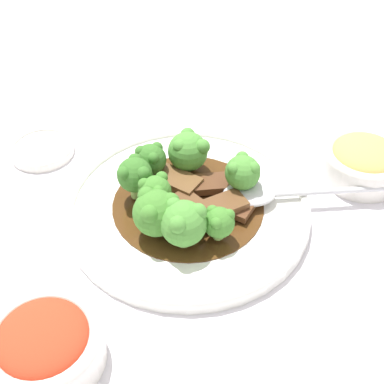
{
  "coord_description": "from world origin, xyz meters",
  "views": [
    {
      "loc": [
        -0.44,
        0.0,
        0.44
      ],
      "look_at": [
        0.0,
        0.0,
        0.03
      ],
      "focal_mm": 50.0,
      "sensor_mm": 36.0,
      "label": 1
    }
  ],
  "objects_px": {
    "serving_spoon": "(270,193)",
    "side_bowl_appetizer": "(367,161)",
    "broccoli_floret_0": "(195,151)",
    "broccoli_floret_7": "(223,222)",
    "broccoli_floret_5": "(159,191)",
    "sauce_dish": "(45,149)",
    "side_bowl_kimchi": "(50,345)",
    "broccoli_floret_2": "(155,159)",
    "broccoli_floret_3": "(139,174)",
    "broccoli_floret_6": "(247,172)",
    "beef_strip_4": "(221,210)",
    "broccoli_floret_1": "(160,212)",
    "beef_strip_2": "(218,183)",
    "beef_strip_0": "(184,209)",
    "beef_strip_3": "(247,205)",
    "beef_strip_1": "(177,180)",
    "broccoli_floret_4": "(188,222)",
    "main_plate": "(192,207)"
  },
  "relations": [
    {
      "from": "beef_strip_2",
      "to": "sauce_dish",
      "type": "height_order",
      "value": "beef_strip_2"
    },
    {
      "from": "broccoli_floret_3",
      "to": "broccoli_floret_6",
      "type": "distance_m",
      "value": 0.12
    },
    {
      "from": "broccoli_floret_2",
      "to": "broccoli_floret_3",
      "type": "bearing_deg",
      "value": 154.32
    },
    {
      "from": "beef_strip_3",
      "to": "broccoli_floret_1",
      "type": "bearing_deg",
      "value": 110.09
    },
    {
      "from": "beef_strip_4",
      "to": "broccoli_floret_4",
      "type": "xyz_separation_m",
      "value": [
        -0.04,
        0.04,
        0.02
      ]
    },
    {
      "from": "broccoli_floret_5",
      "to": "sauce_dish",
      "type": "bearing_deg",
      "value": 50.8
    },
    {
      "from": "broccoli_floret_0",
      "to": "broccoli_floret_7",
      "type": "height_order",
      "value": "broccoli_floret_0"
    },
    {
      "from": "broccoli_floret_3",
      "to": "broccoli_floret_2",
      "type": "bearing_deg",
      "value": -25.68
    },
    {
      "from": "broccoli_floret_7",
      "to": "serving_spoon",
      "type": "height_order",
      "value": "broccoli_floret_7"
    },
    {
      "from": "main_plate",
      "to": "broccoli_floret_3",
      "type": "height_order",
      "value": "broccoli_floret_3"
    },
    {
      "from": "beef_strip_4",
      "to": "broccoli_floret_7",
      "type": "distance_m",
      "value": 0.04
    },
    {
      "from": "beef_strip_3",
      "to": "side_bowl_appetizer",
      "type": "distance_m",
      "value": 0.17
    },
    {
      "from": "broccoli_floret_2",
      "to": "side_bowl_kimchi",
      "type": "bearing_deg",
      "value": 160.08
    },
    {
      "from": "broccoli_floret_1",
      "to": "serving_spoon",
      "type": "height_order",
      "value": "broccoli_floret_1"
    },
    {
      "from": "broccoli_floret_7",
      "to": "serving_spoon",
      "type": "bearing_deg",
      "value": -43.42
    },
    {
      "from": "beef_strip_0",
      "to": "beef_strip_1",
      "type": "distance_m",
      "value": 0.05
    },
    {
      "from": "broccoli_floret_5",
      "to": "side_bowl_appetizer",
      "type": "height_order",
      "value": "broccoli_floret_5"
    },
    {
      "from": "serving_spoon",
      "to": "side_bowl_appetizer",
      "type": "bearing_deg",
      "value": -65.24
    },
    {
      "from": "beef_strip_3",
      "to": "sauce_dish",
      "type": "relative_size",
      "value": 0.61
    },
    {
      "from": "beef_strip_2",
      "to": "broccoli_floret_4",
      "type": "height_order",
      "value": "broccoli_floret_4"
    },
    {
      "from": "side_bowl_kimchi",
      "to": "side_bowl_appetizer",
      "type": "bearing_deg",
      "value": -53.75
    },
    {
      "from": "broccoli_floret_2",
      "to": "broccoli_floret_6",
      "type": "xyz_separation_m",
      "value": [
        -0.03,
        -0.11,
        0.0
      ]
    },
    {
      "from": "beef_strip_2",
      "to": "beef_strip_1",
      "type": "bearing_deg",
      "value": 84.16
    },
    {
      "from": "broccoli_floret_2",
      "to": "broccoli_floret_5",
      "type": "relative_size",
      "value": 1.01
    },
    {
      "from": "serving_spoon",
      "to": "beef_strip_2",
      "type": "bearing_deg",
      "value": 72.59
    },
    {
      "from": "broccoli_floret_1",
      "to": "broccoli_floret_5",
      "type": "height_order",
      "value": "broccoli_floret_1"
    },
    {
      "from": "beef_strip_4",
      "to": "broccoli_floret_7",
      "type": "bearing_deg",
      "value": 179.28
    },
    {
      "from": "serving_spoon",
      "to": "side_bowl_kimchi",
      "type": "relative_size",
      "value": 2.18
    },
    {
      "from": "beef_strip_4",
      "to": "broccoli_floret_0",
      "type": "height_order",
      "value": "broccoli_floret_0"
    },
    {
      "from": "beef_strip_2",
      "to": "side_bowl_appetizer",
      "type": "xyz_separation_m",
      "value": [
        0.04,
        -0.19,
        0.0
      ]
    },
    {
      "from": "broccoli_floret_0",
      "to": "side_bowl_appetizer",
      "type": "relative_size",
      "value": 0.49
    },
    {
      "from": "broccoli_floret_6",
      "to": "serving_spoon",
      "type": "bearing_deg",
      "value": -108.24
    },
    {
      "from": "broccoli_floret_4",
      "to": "broccoli_floret_5",
      "type": "relative_size",
      "value": 1.18
    },
    {
      "from": "broccoli_floret_4",
      "to": "serving_spoon",
      "type": "relative_size",
      "value": 0.24
    },
    {
      "from": "side_bowl_kimchi",
      "to": "broccoli_floret_0",
      "type": "bearing_deg",
      "value": -27.99
    },
    {
      "from": "broccoli_floret_2",
      "to": "broccoli_floret_5",
      "type": "distance_m",
      "value": 0.06
    },
    {
      "from": "beef_strip_0",
      "to": "broccoli_floret_5",
      "type": "bearing_deg",
      "value": 81.18
    },
    {
      "from": "sauce_dish",
      "to": "broccoli_floret_5",
      "type": "bearing_deg",
      "value": -129.2
    },
    {
      "from": "broccoli_floret_6",
      "to": "serving_spoon",
      "type": "distance_m",
      "value": 0.04
    },
    {
      "from": "broccoli_floret_6",
      "to": "broccoli_floret_7",
      "type": "relative_size",
      "value": 1.28
    },
    {
      "from": "broccoli_floret_6",
      "to": "broccoli_floret_5",
      "type": "bearing_deg",
      "value": 106.16
    },
    {
      "from": "broccoli_floret_6",
      "to": "broccoli_floret_7",
      "type": "distance_m",
      "value": 0.08
    },
    {
      "from": "broccoli_floret_5",
      "to": "broccoli_floret_1",
      "type": "bearing_deg",
      "value": -175.27
    },
    {
      "from": "broccoli_floret_3",
      "to": "broccoli_floret_1",
      "type": "bearing_deg",
      "value": -155.2
    },
    {
      "from": "broccoli_floret_0",
      "to": "broccoli_floret_6",
      "type": "height_order",
      "value": "same"
    },
    {
      "from": "beef_strip_2",
      "to": "broccoli_floret_3",
      "type": "xyz_separation_m",
      "value": [
        -0.02,
        0.09,
        0.03
      ]
    },
    {
      "from": "beef_strip_1",
      "to": "broccoli_floret_2",
      "type": "xyz_separation_m",
      "value": [
        0.01,
        0.03,
        0.02
      ]
    },
    {
      "from": "beef_strip_2",
      "to": "broccoli_floret_1",
      "type": "distance_m",
      "value": 0.1
    },
    {
      "from": "main_plate",
      "to": "broccoli_floret_6",
      "type": "relative_size",
      "value": 5.63
    },
    {
      "from": "broccoli_floret_5",
      "to": "broccoli_floret_7",
      "type": "relative_size",
      "value": 1.16
    }
  ]
}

